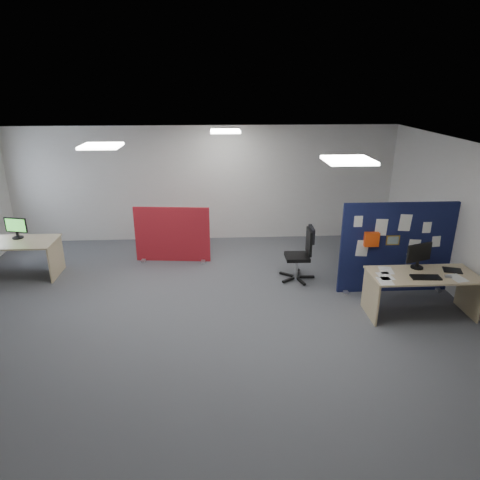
{
  "coord_description": "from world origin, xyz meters",
  "views": [
    {
      "loc": [
        0.3,
        -6.41,
        3.62
      ],
      "look_at": [
        0.69,
        0.63,
        1.0
      ],
      "focal_mm": 32.0,
      "sensor_mm": 36.0,
      "label": 1
    }
  ],
  "objects_px": {
    "monitor_second": "(16,227)",
    "main_desk": "(421,283)",
    "monitor_main": "(419,255)",
    "office_chair": "(303,250)",
    "navy_divider": "(396,248)",
    "second_desk": "(13,249)",
    "red_divider": "(172,235)"
  },
  "relations": [
    {
      "from": "navy_divider",
      "to": "second_desk",
      "type": "distance_m",
      "value": 7.23
    },
    {
      "from": "monitor_main",
      "to": "second_desk",
      "type": "xyz_separation_m",
      "value": [
        -7.26,
        1.69,
        -0.41
      ]
    },
    {
      "from": "red_divider",
      "to": "second_desk",
      "type": "xyz_separation_m",
      "value": [
        -3.03,
        -0.57,
        -0.03
      ]
    },
    {
      "from": "monitor_main",
      "to": "monitor_second",
      "type": "height_order",
      "value": "monitor_main"
    },
    {
      "from": "navy_divider",
      "to": "office_chair",
      "type": "xyz_separation_m",
      "value": [
        -1.54,
        0.58,
        -0.25
      ]
    },
    {
      "from": "second_desk",
      "to": "main_desk",
      "type": "bearing_deg",
      "value": -14.58
    },
    {
      "from": "monitor_second",
      "to": "office_chair",
      "type": "distance_m",
      "value": 5.59
    },
    {
      "from": "navy_divider",
      "to": "office_chair",
      "type": "relative_size",
      "value": 1.94
    },
    {
      "from": "main_desk",
      "to": "navy_divider",
      "type": "bearing_deg",
      "value": 97.94
    },
    {
      "from": "monitor_second",
      "to": "office_chair",
      "type": "relative_size",
      "value": 0.43
    },
    {
      "from": "main_desk",
      "to": "red_divider",
      "type": "relative_size",
      "value": 1.08
    },
    {
      "from": "main_desk",
      "to": "monitor_main",
      "type": "xyz_separation_m",
      "value": [
        -0.0,
        0.2,
        0.41
      ]
    },
    {
      "from": "navy_divider",
      "to": "second_desk",
      "type": "relative_size",
      "value": 1.22
    },
    {
      "from": "red_divider",
      "to": "second_desk",
      "type": "relative_size",
      "value": 0.95
    },
    {
      "from": "navy_divider",
      "to": "second_desk",
      "type": "height_order",
      "value": "navy_divider"
    },
    {
      "from": "monitor_main",
      "to": "main_desk",
      "type": "bearing_deg",
      "value": -109.62
    },
    {
      "from": "monitor_second",
      "to": "office_chair",
      "type": "height_order",
      "value": "monitor_second"
    },
    {
      "from": "navy_divider",
      "to": "monitor_second",
      "type": "xyz_separation_m",
      "value": [
        -7.09,
        1.21,
        0.12
      ]
    },
    {
      "from": "second_desk",
      "to": "office_chair",
      "type": "bearing_deg",
      "value": -4.89
    },
    {
      "from": "navy_divider",
      "to": "red_divider",
      "type": "distance_m",
      "value": 4.44
    },
    {
      "from": "red_divider",
      "to": "navy_divider",
      "type": "bearing_deg",
      "value": -16.18
    },
    {
      "from": "navy_divider",
      "to": "red_divider",
      "type": "height_order",
      "value": "navy_divider"
    },
    {
      "from": "monitor_main",
      "to": "office_chair",
      "type": "relative_size",
      "value": 0.45
    },
    {
      "from": "second_desk",
      "to": "office_chair",
      "type": "xyz_separation_m",
      "value": [
        5.6,
        -0.48,
        0.04
      ]
    },
    {
      "from": "navy_divider",
      "to": "office_chair",
      "type": "height_order",
      "value": "navy_divider"
    },
    {
      "from": "second_desk",
      "to": "monitor_second",
      "type": "relative_size",
      "value": 3.67
    },
    {
      "from": "red_divider",
      "to": "office_chair",
      "type": "distance_m",
      "value": 2.78
    },
    {
      "from": "monitor_main",
      "to": "red_divider",
      "type": "xyz_separation_m",
      "value": [
        -4.23,
        2.27,
        -0.38
      ]
    },
    {
      "from": "navy_divider",
      "to": "second_desk",
      "type": "bearing_deg",
      "value": 171.56
    },
    {
      "from": "second_desk",
      "to": "monitor_main",
      "type": "bearing_deg",
      "value": -13.11
    },
    {
      "from": "main_desk",
      "to": "monitor_main",
      "type": "bearing_deg",
      "value": 90.33
    },
    {
      "from": "monitor_second",
      "to": "main_desk",
      "type": "bearing_deg",
      "value": -1.74
    }
  ]
}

